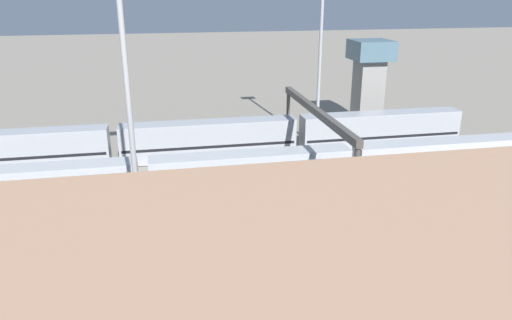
{
  "coord_description": "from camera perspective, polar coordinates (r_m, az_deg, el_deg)",
  "views": [
    {
      "loc": [
        4.36,
        50.49,
        21.58
      ],
      "look_at": [
        -5.96,
        -1.42,
        2.5
      ],
      "focal_mm": 33.71,
      "sensor_mm": 36.0,
      "label": 1
    }
  ],
  "objects": [
    {
      "name": "track_bed_4",
      "position": [
        46.06,
        -4.55,
        -8.1
      ],
      "size": [
        140.0,
        2.8,
        0.12
      ],
      "primitive_type": "cube",
      "color": "#3D3833",
      "rests_on": "ground_plane"
    },
    {
      "name": "track_bed_1",
      "position": [
        59.68,
        -6.3,
        -1.44
      ],
      "size": [
        140.0,
        2.8,
        0.12
      ],
      "primitive_type": "cube",
      "color": "#4C443D",
      "rests_on": "ground_plane"
    },
    {
      "name": "track_bed_3",
      "position": [
        50.52,
        -5.24,
        -5.48
      ],
      "size": [
        140.0,
        2.8,
        0.12
      ],
      "primitive_type": "cube",
      "color": "#4C443D",
      "rests_on": "ground_plane"
    },
    {
      "name": "ground_plane",
      "position": [
        55.09,
        -5.81,
        -3.35
      ],
      "size": [
        400.0,
        400.0,
        0.0
      ],
      "primitive_type": "plane",
      "color": "gray"
    },
    {
      "name": "train_on_track_3",
      "position": [
        51.45,
        -26.09,
        -4.68
      ],
      "size": [
        71.4,
        3.06,
        3.8
      ],
      "color": "silver",
      "rests_on": "ground_plane"
    },
    {
      "name": "train_on_track_0",
      "position": [
        63.72,
        -16.46,
        1.65
      ],
      "size": [
        95.6,
        3.06,
        5.0
      ],
      "color": "#A8AAB2",
      "rests_on": "ground_plane"
    },
    {
      "name": "track_bed_2",
      "position": [
        55.06,
        -5.81,
        -3.29
      ],
      "size": [
        140.0,
        2.8,
        0.12
      ],
      "primitive_type": "cube",
      "color": "#3D3833",
      "rests_on": "ground_plane"
    },
    {
      "name": "train_on_track_2",
      "position": [
        54.21,
        -13.18,
        -1.88
      ],
      "size": [
        95.6,
        3.0,
        3.8
      ],
      "color": "#B7BABF",
      "rests_on": "ground_plane"
    },
    {
      "name": "light_mast_0",
      "position": [
        66.67,
        7.8,
        16.21
      ],
      "size": [
        2.8,
        0.7,
        27.65
      ],
      "color": "#9EA0A5",
      "rests_on": "ground_plane"
    },
    {
      "name": "signal_gantry",
      "position": [
        55.12,
        7.12,
        4.79
      ],
      "size": [
        0.7,
        25.0,
        8.8
      ],
      "color": "#4C4742",
      "rests_on": "ground_plane"
    },
    {
      "name": "maintenance_shed",
      "position": [
        27.36,
        8.0,
        -17.69
      ],
      "size": [
        44.01,
        20.81,
        10.01
      ],
      "primitive_type": "cube",
      "color": "tan",
      "rests_on": "ground_plane"
    },
    {
      "name": "light_mast_3",
      "position": [
        37.09,
        -15.79,
        16.31
      ],
      "size": [
        2.8,
        0.7,
        31.69
      ],
      "color": "#9EA0A5",
      "rests_on": "ground_plane"
    },
    {
      "name": "track_bed_0",
      "position": [
        64.36,
        -6.71,
        0.15
      ],
      "size": [
        140.0,
        2.8,
        0.12
      ],
      "primitive_type": "cube",
      "color": "#3D3833",
      "rests_on": "ground_plane"
    },
    {
      "name": "control_tower",
      "position": [
        79.29,
        13.25,
        9.52
      ],
      "size": [
        6.0,
        6.0,
        13.88
      ],
      "color": "gray",
      "rests_on": "ground_plane"
    }
  ]
}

